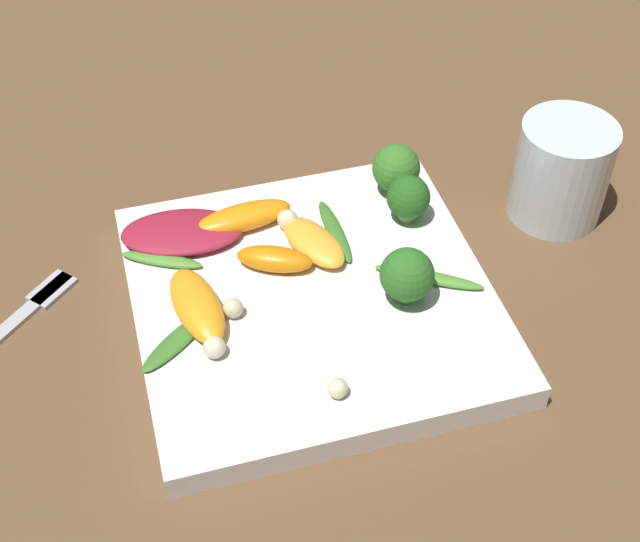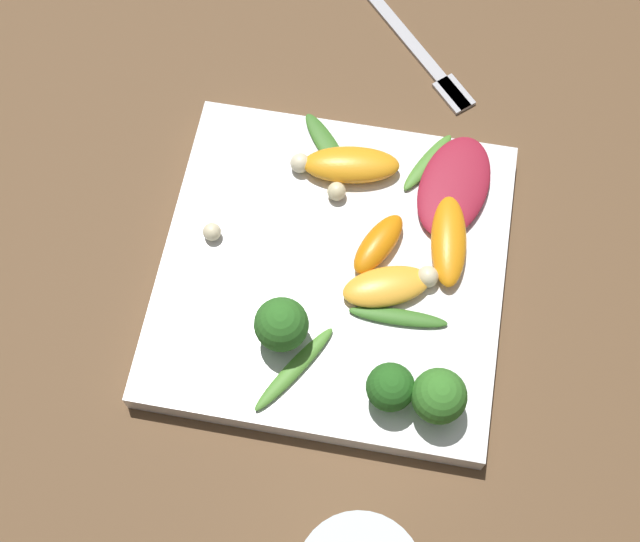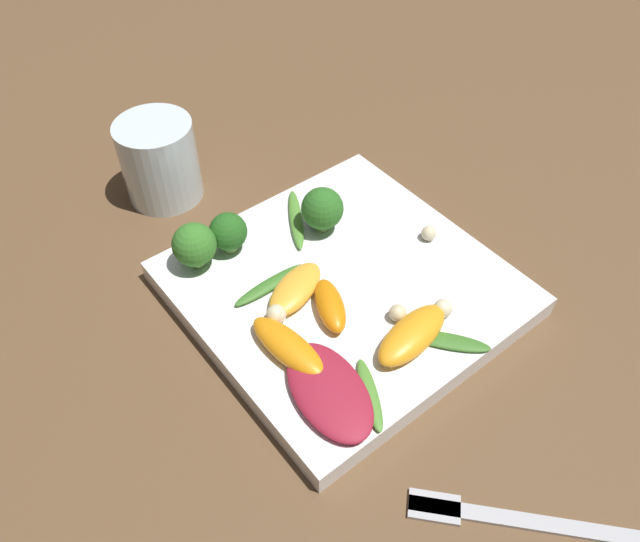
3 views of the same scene
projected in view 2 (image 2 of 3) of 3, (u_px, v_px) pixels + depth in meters
name	position (u px, v px, depth m)	size (l,w,h in m)	color
ground_plane	(332.00, 277.00, 0.70)	(2.40, 2.40, 0.00)	brown
plate	(332.00, 272.00, 0.69)	(0.26, 0.26, 0.02)	white
fork	(424.00, 57.00, 0.79)	(0.12, 0.13, 0.01)	#B2B2B7
radicchio_leaf_0	(454.00, 186.00, 0.70)	(0.07, 0.10, 0.01)	maroon
orange_segment_0	(352.00, 165.00, 0.71)	(0.08, 0.04, 0.02)	orange
orange_segment_1	(378.00, 244.00, 0.68)	(0.05, 0.06, 0.02)	orange
orange_segment_2	(449.00, 240.00, 0.68)	(0.04, 0.08, 0.02)	orange
orange_segment_3	(386.00, 286.00, 0.67)	(0.07, 0.05, 0.02)	#FCAD33
broccoli_floret_0	(439.00, 396.00, 0.61)	(0.04, 0.04, 0.05)	#84AD5B
broccoli_floret_1	(281.00, 325.00, 0.64)	(0.04, 0.04, 0.05)	#84AD5B
broccoli_floret_2	(390.00, 388.00, 0.62)	(0.03, 0.03, 0.04)	#84AD5B
arugula_sprig_0	(327.00, 145.00, 0.72)	(0.06, 0.06, 0.01)	#3D7528
arugula_sprig_1	(398.00, 317.00, 0.66)	(0.07, 0.01, 0.01)	#3D7528
arugula_sprig_2	(428.00, 162.00, 0.72)	(0.04, 0.06, 0.01)	#518E33
arugula_sprig_3	(294.00, 369.00, 0.65)	(0.05, 0.08, 0.01)	#518E33
macadamia_nut_0	(428.00, 271.00, 0.67)	(0.02, 0.02, 0.02)	beige
macadamia_nut_1	(300.00, 163.00, 0.71)	(0.02, 0.02, 0.02)	beige
macadamia_nut_2	(212.00, 232.00, 0.69)	(0.01, 0.01, 0.01)	beige
macadamia_nut_3	(337.00, 191.00, 0.70)	(0.01, 0.01, 0.01)	beige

